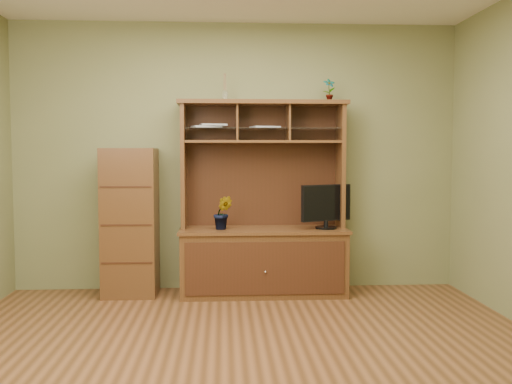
{
  "coord_description": "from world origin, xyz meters",
  "views": [
    {
      "loc": [
        -0.14,
        -3.83,
        1.39
      ],
      "look_at": [
        0.15,
        1.2,
        1.04
      ],
      "focal_mm": 40.0,
      "sensor_mm": 36.0,
      "label": 1
    }
  ],
  "objects": [
    {
      "name": "top_plant",
      "position": [
        0.91,
        1.8,
        2.01
      ],
      "size": [
        0.13,
        0.1,
        0.23
      ],
      "primitive_type": "imported",
      "rotation": [
        0.0,
        0.0,
        0.15
      ],
      "color": "#316C25",
      "rests_on": "media_hutch"
    },
    {
      "name": "magazines",
      "position": [
        -0.09,
        1.8,
        1.65
      ],
      "size": [
        0.89,
        0.28,
        0.04
      ],
      "color": "#B0AFB4",
      "rests_on": "media_hutch"
    },
    {
      "name": "orchid_plant",
      "position": [
        -0.14,
        1.65,
        0.81
      ],
      "size": [
        0.19,
        0.16,
        0.33
      ],
      "primitive_type": "imported",
      "rotation": [
        0.0,
        0.0,
        -0.07
      ],
      "color": "#2A511B",
      "rests_on": "media_hutch"
    },
    {
      "name": "media_hutch",
      "position": [
        0.25,
        1.73,
        0.52
      ],
      "size": [
        1.66,
        0.61,
        1.9
      ],
      "color": "#4C2D15",
      "rests_on": "room"
    },
    {
      "name": "room",
      "position": [
        0.0,
        0.0,
        1.35
      ],
      "size": [
        4.54,
        4.04,
        2.74
      ],
      "color": "#513017",
      "rests_on": "ground"
    },
    {
      "name": "side_cabinet",
      "position": [
        -1.05,
        1.75,
        0.72
      ],
      "size": [
        0.51,
        0.47,
        1.43
      ],
      "color": "#4C2D15",
      "rests_on": "room"
    },
    {
      "name": "reed_diffuser",
      "position": [
        -0.12,
        1.81,
        2.01
      ],
      "size": [
        0.05,
        0.05,
        0.27
      ],
      "color": "silver",
      "rests_on": "media_hutch"
    },
    {
      "name": "monitor",
      "position": [
        0.86,
        1.65,
        0.88
      ],
      "size": [
        0.51,
        0.26,
        0.43
      ],
      "rotation": [
        0.0,
        0.0,
        0.41
      ],
      "color": "black",
      "rests_on": "media_hutch"
    }
  ]
}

